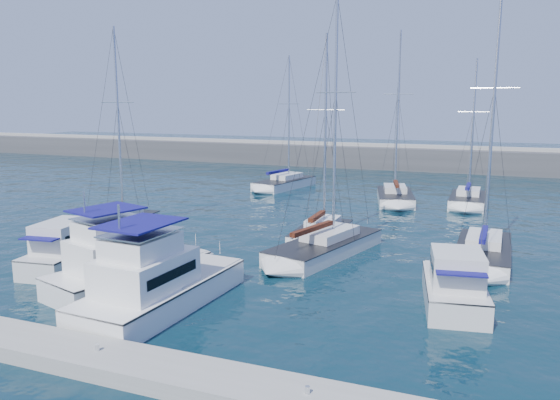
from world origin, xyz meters
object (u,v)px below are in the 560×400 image
(motor_yacht_stbd_inner, at_px, (156,286))
(sailboat_back_b, at_px, (395,197))
(motor_yacht_port_inner, at_px, (124,267))
(sailboat_mid_e, at_px, (483,252))
(sailboat_mid_d, at_px, (326,246))
(sailboat_back_c, at_px, (468,200))
(sailboat_mid_a, at_px, (119,224))
(sailboat_mid_c, at_px, (321,233))
(motor_yacht_stbd_outer, at_px, (455,288))
(sailboat_back_a, at_px, (285,183))
(motor_yacht_port_outer, at_px, (70,251))

(motor_yacht_stbd_inner, xyz_separation_m, sailboat_back_b, (5.56, 31.11, -0.59))
(motor_yacht_port_inner, xyz_separation_m, sailboat_mid_e, (17.02, 11.87, -0.59))
(sailboat_mid_d, relative_size, sailboat_back_b, 0.99)
(sailboat_mid_e, xyz_separation_m, sailboat_back_b, (-8.25, 17.39, 0.00))
(sailboat_back_c, bearing_deg, motor_yacht_stbd_inner, -110.43)
(motor_yacht_port_inner, distance_m, sailboat_back_b, 30.55)
(sailboat_mid_a, xyz_separation_m, sailboat_mid_c, (14.82, 2.65, -0.00))
(sailboat_mid_d, bearing_deg, sailboat_back_b, 102.24)
(sailboat_mid_d, bearing_deg, motor_yacht_stbd_outer, -22.70)
(sailboat_mid_e, relative_size, sailboat_back_a, 1.12)
(sailboat_back_a, bearing_deg, motor_yacht_port_outer, -79.73)
(sailboat_mid_a, distance_m, sailboat_mid_e, 25.31)
(sailboat_mid_e, distance_m, sailboat_back_b, 19.24)
(sailboat_back_b, bearing_deg, sailboat_back_c, -6.26)
(motor_yacht_port_outer, xyz_separation_m, sailboat_mid_e, (22.18, 10.01, -0.40))
(motor_yacht_port_outer, distance_m, motor_yacht_stbd_outer, 21.17)
(sailboat_mid_c, bearing_deg, motor_yacht_port_inner, -118.38)
(sailboat_mid_a, relative_size, sailboat_mid_d, 0.94)
(sailboat_mid_c, xyz_separation_m, sailboat_mid_d, (1.24, -3.08, -0.02))
(sailboat_back_c, bearing_deg, motor_yacht_port_outer, -125.65)
(sailboat_back_a, relative_size, sailboat_back_b, 0.90)
(sailboat_back_b, bearing_deg, motor_yacht_stbd_outer, -87.62)
(sailboat_mid_c, bearing_deg, sailboat_mid_a, -171.05)
(sailboat_mid_c, relative_size, sailboat_back_a, 0.97)
(sailboat_mid_e, bearing_deg, sailboat_mid_a, -174.92)
(motor_yacht_port_outer, distance_m, motor_yacht_port_inner, 5.49)
(motor_yacht_port_outer, relative_size, sailboat_mid_e, 0.44)
(motor_yacht_port_outer, relative_size, sailboat_mid_a, 0.48)
(motor_yacht_stbd_inner, bearing_deg, motor_yacht_port_outer, 159.74)
(motor_yacht_stbd_outer, distance_m, sailboat_mid_c, 13.26)
(sailboat_mid_c, xyz_separation_m, sailboat_mid_e, (10.44, -0.96, 0.00))
(sailboat_mid_a, distance_m, sailboat_mid_c, 15.05)
(motor_yacht_port_inner, relative_size, sailboat_mid_d, 0.56)
(motor_yacht_port_outer, xyz_separation_m, sailboat_mid_a, (-3.07, 8.32, -0.40))
(motor_yacht_stbd_inner, relative_size, sailboat_mid_c, 0.68)
(motor_yacht_port_outer, bearing_deg, sailboat_back_a, 80.55)
(motor_yacht_port_outer, bearing_deg, sailboat_mid_c, 35.63)
(motor_yacht_port_inner, distance_m, motor_yacht_stbd_outer, 16.32)
(motor_yacht_port_outer, height_order, sailboat_back_c, sailboat_back_c)
(motor_yacht_port_inner, xyz_separation_m, motor_yacht_stbd_inner, (3.21, -1.85, 0.00))
(motor_yacht_port_outer, height_order, sailboat_mid_d, sailboat_mid_d)
(sailboat_back_a, bearing_deg, sailboat_mid_a, -87.89)
(sailboat_mid_d, bearing_deg, sailboat_mid_e, 28.06)
(motor_yacht_stbd_inner, xyz_separation_m, motor_yacht_stbd_outer, (12.74, 5.30, -0.19))
(motor_yacht_stbd_inner, xyz_separation_m, sailboat_mid_a, (-11.44, 12.02, -0.59))
(motor_yacht_stbd_outer, distance_m, sailboat_mid_d, 10.28)
(sailboat_back_a, height_order, sailboat_back_b, sailboat_back_b)
(sailboat_mid_c, bearing_deg, sailboat_back_b, 81.20)
(sailboat_mid_e, height_order, sailboat_back_b, sailboat_mid_e)
(sailboat_mid_e, distance_m, sailboat_back_c, 18.26)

